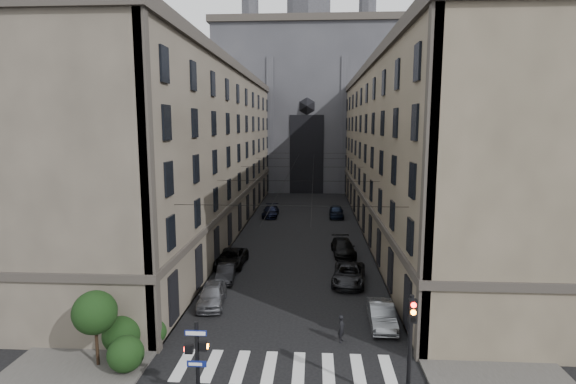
% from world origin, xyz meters
% --- Properties ---
extents(sidewalk_left, '(7.00, 80.00, 0.15)m').
position_xyz_m(sidewalk_left, '(-10.50, 36.00, 0.07)').
color(sidewalk_left, '#383533').
rests_on(sidewalk_left, ground).
extents(sidewalk_right, '(7.00, 80.00, 0.15)m').
position_xyz_m(sidewalk_right, '(10.50, 36.00, 0.07)').
color(sidewalk_right, '#383533').
rests_on(sidewalk_right, ground).
extents(zebra_crossing, '(11.00, 3.20, 0.01)m').
position_xyz_m(zebra_crossing, '(0.00, 5.00, 0.01)').
color(zebra_crossing, beige).
rests_on(zebra_crossing, ground).
extents(building_left, '(13.60, 60.60, 18.85)m').
position_xyz_m(building_left, '(-13.44, 36.00, 9.34)').
color(building_left, '#4A4338').
rests_on(building_left, ground).
extents(building_right, '(13.60, 60.60, 18.85)m').
position_xyz_m(building_right, '(13.44, 36.00, 9.34)').
color(building_right, brown).
rests_on(building_right, ground).
extents(gothic_tower, '(35.00, 23.00, 58.00)m').
position_xyz_m(gothic_tower, '(0.00, 74.96, 17.80)').
color(gothic_tower, '#2D2D33').
rests_on(gothic_tower, ground).
extents(pedestrian_signal_left, '(1.02, 0.38, 4.00)m').
position_xyz_m(pedestrian_signal_left, '(-3.51, 1.50, 2.32)').
color(pedestrian_signal_left, black).
rests_on(pedestrian_signal_left, ground).
extents(traffic_light_right, '(0.34, 0.50, 5.20)m').
position_xyz_m(traffic_light_right, '(5.60, 1.92, 3.29)').
color(traffic_light_right, black).
rests_on(traffic_light_right, ground).
extents(shrub_cluster, '(3.90, 4.40, 3.90)m').
position_xyz_m(shrub_cluster, '(-8.72, 5.01, 1.80)').
color(shrub_cluster, black).
rests_on(shrub_cluster, sidewalk_left).
extents(tram_wires, '(14.00, 60.00, 0.43)m').
position_xyz_m(tram_wires, '(0.00, 35.63, 7.25)').
color(tram_wires, black).
rests_on(tram_wires, ground).
extents(car_left_near, '(2.23, 4.56, 1.50)m').
position_xyz_m(car_left_near, '(-5.50, 12.76, 0.75)').
color(car_left_near, slate).
rests_on(car_left_near, ground).
extents(car_left_midnear, '(1.70, 3.97, 1.27)m').
position_xyz_m(car_left_midnear, '(-5.51, 17.70, 0.64)').
color(car_left_midnear, black).
rests_on(car_left_midnear, ground).
extents(car_left_midfar, '(2.49, 5.13, 1.41)m').
position_xyz_m(car_left_midfar, '(-5.78, 21.45, 0.70)').
color(car_left_midfar, black).
rests_on(car_left_midfar, ground).
extents(car_left_far, '(2.05, 5.00, 1.45)m').
position_xyz_m(car_left_far, '(-4.43, 42.96, 0.72)').
color(car_left_far, black).
rests_on(car_left_far, ground).
extents(car_right_near, '(1.55, 4.31, 1.41)m').
position_xyz_m(car_right_near, '(5.66, 10.23, 0.71)').
color(car_right_near, slate).
rests_on(car_right_near, ground).
extents(car_right_midnear, '(3.06, 5.55, 1.47)m').
position_xyz_m(car_right_midnear, '(4.20, 17.63, 0.73)').
color(car_right_midnear, black).
rests_on(car_right_midnear, ground).
extents(car_right_midfar, '(2.39, 5.15, 1.46)m').
position_xyz_m(car_right_midfar, '(4.25, 25.39, 0.73)').
color(car_right_midfar, black).
rests_on(car_right_midfar, ground).
extents(car_right_far, '(1.94, 4.68, 1.59)m').
position_xyz_m(car_right_far, '(4.40, 42.93, 0.79)').
color(car_right_far, black).
rests_on(car_right_far, ground).
extents(pedestrian, '(0.54, 0.67, 1.58)m').
position_xyz_m(pedestrian, '(3.08, 8.00, 0.79)').
color(pedestrian, black).
rests_on(pedestrian, ground).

